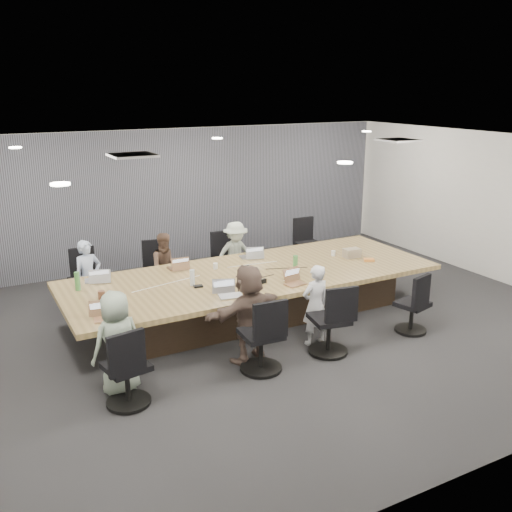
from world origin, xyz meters
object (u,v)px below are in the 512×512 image
laptop_6 (295,284)px  stapler (261,282)px  laptop_1 (177,268)px  laptop_2 (249,257)px  bottle_green_right (295,264)px  person_0 (88,278)px  person_5 (249,313)px  chair_4 (127,373)px  snack_packet (369,260)px  person_1 (166,267)px  chair_2 (228,264)px  chair_6 (329,324)px  laptop_0 (96,280)px  mug_brown (101,295)px  laptop_5 (231,296)px  person_6 (315,305)px  chair_3 (309,248)px  chair_7 (412,309)px  conference_table (253,293)px  chair_0 (85,285)px  bottle_clear (192,278)px  person_2 (236,255)px  laptop_4 (105,319)px  chair_5 (261,340)px  person_4 (117,343)px  canvas_bag (352,253)px  bottle_green_left (77,281)px  chair_1 (160,274)px

laptop_6 → stapler: 0.51m
laptop_1 → laptop_2: size_ratio=0.92×
bottle_green_right → laptop_6: bearing=-121.8°
person_0 → person_5: person_5 is taller
chair_4 → snack_packet: chair_4 is taller
person_1 → person_5: bearing=-81.3°
chair_2 → laptop_6: bearing=97.5°
chair_6 → laptop_0: bearing=146.7°
person_0 → snack_packet: bearing=-34.2°
mug_brown → laptop_5: bearing=-25.2°
person_6 → laptop_6: 0.57m
person_1 → chair_2: bearing=18.9°
chair_3 → chair_7: 3.42m
conference_table → chair_0: 2.88m
laptop_5 → snack_packet: snack_packet is taller
bottle_clear → person_2: bearing=45.3°
person_1 → laptop_2: (1.34, -0.55, 0.14)m
person_0 → laptop_2: (2.67, -0.55, 0.12)m
snack_packet → stapler: bearing=-175.7°
laptop_4 → snack_packet: (4.63, 0.44, 0.01)m
chair_5 → laptop_2: bearing=69.7°
chair_7 → mug_brown: size_ratio=6.33×
laptop_1 → person_6: person_6 is taller
chair_5 → laptop_5: chair_5 is taller
chair_3 → person_4: person_4 is taller
chair_5 → person_2: person_2 is taller
laptop_5 → canvas_bag: bearing=28.2°
chair_6 → chair_7: size_ratio=1.16×
chair_4 → bottle_green_left: bearing=81.7°
chair_0 → chair_5: chair_5 is taller
person_4 → snack_packet: 4.74m
chair_0 → laptop_0: chair_0 is taller
chair_4 → bottle_green_left: (-0.08, 2.20, 0.47)m
chair_7 → mug_brown: 4.61m
chair_2 → person_4: 4.23m
chair_1 → laptop_5: laptop_5 is taller
person_0 → laptop_0: person_0 is taller
chair_7 → person_6: person_6 is taller
chair_5 → bottle_green_left: 2.92m
bottle_green_left → mug_brown: bearing=-67.3°
chair_7 → stapler: size_ratio=4.27×
chair_3 → laptop_2: chair_3 is taller
laptop_0 → laptop_2: (2.67, 0.00, 0.00)m
chair_1 → stapler: size_ratio=4.19×
chair_0 → chair_6: bearing=121.0°
person_6 → laptop_5: bearing=-28.7°
laptop_2 → bottle_green_left: bottle_green_left is taller
person_2 → laptop_4: 3.63m
bottle_clear → mug_brown: size_ratio=2.07×
chair_1 → stapler: bearing=122.5°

